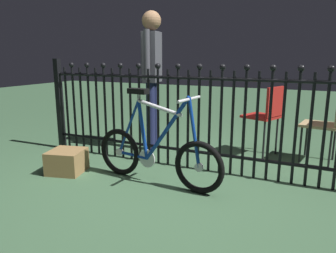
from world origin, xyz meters
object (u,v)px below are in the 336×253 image
object	(u,v)px
bicycle	(156,153)
display_crate	(67,161)
chair_tan	(327,121)
person_visitor	(152,68)
chair_red	(267,113)

from	to	relation	value
bicycle	display_crate	world-z (taller)	bicycle
chair_tan	person_visitor	xyz separation A→B (m)	(-2.07, -0.32, 0.57)
bicycle	display_crate	size ratio (longest dim) A/B	4.01
chair_tan	chair_red	distance (m)	0.67
chair_red	display_crate	distance (m)	2.37
chair_tan	person_visitor	size ratio (longest dim) A/B	0.46
bicycle	chair_red	bearing A→B (deg)	59.55
bicycle	person_visitor	size ratio (longest dim) A/B	0.79
bicycle	chair_tan	size ratio (longest dim) A/B	1.72
bicycle	chair_tan	distance (m)	2.02
chair_tan	person_visitor	world-z (taller)	person_visitor
chair_red	person_visitor	distance (m)	1.53
person_visitor	chair_tan	bearing A→B (deg)	8.84
bicycle	display_crate	xyz separation A→B (m)	(-0.99, -0.14, -0.18)
bicycle	person_visitor	bearing A→B (deg)	119.61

